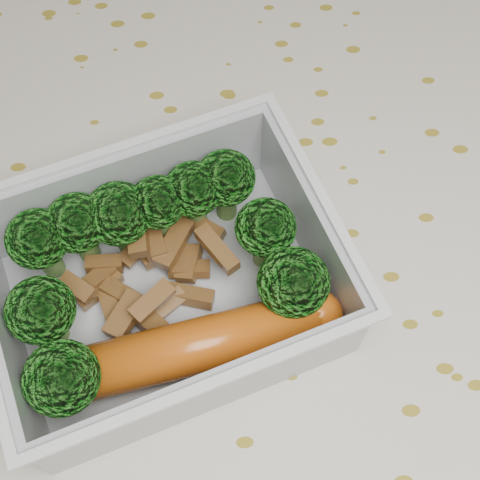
{
  "coord_description": "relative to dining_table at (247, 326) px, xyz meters",
  "views": [
    {
      "loc": [
        -0.01,
        -0.15,
        1.1
      ],
      "look_at": [
        -0.0,
        0.01,
        0.78
      ],
      "focal_mm": 50.0,
      "sensor_mm": 36.0,
      "label": 1
    }
  ],
  "objects": [
    {
      "name": "ground_plane",
      "position": [
        0.0,
        0.0,
        -0.67
      ],
      "size": [
        4.0,
        4.0,
        0.0
      ],
      "primitive_type": "plane",
      "color": "olive",
      "rests_on": "ground"
    },
    {
      "name": "dining_table",
      "position": [
        0.0,
        0.0,
        0.0
      ],
      "size": [
        1.4,
        0.9,
        0.75
      ],
      "color": "brown",
      "rests_on": "ground"
    },
    {
      "name": "tablecloth",
      "position": [
        0.0,
        0.0,
        0.05
      ],
      "size": [
        1.46,
        0.96,
        0.19
      ],
      "color": "beige",
      "rests_on": "dining_table"
    },
    {
      "name": "lunch_container",
      "position": [
        -0.04,
        -0.02,
        0.11
      ],
      "size": [
        0.21,
        0.19,
        0.06
      ],
      "color": "silver",
      "rests_on": "tablecloth"
    },
    {
      "name": "broccoli_florets",
      "position": [
        -0.05,
        -0.0,
        0.13
      ],
      "size": [
        0.16,
        0.14,
        0.05
      ],
      "color": "#608C3F",
      "rests_on": "lunch_container"
    },
    {
      "name": "meat_pile",
      "position": [
        -0.06,
        -0.0,
        0.1
      ],
      "size": [
        0.1,
        0.08,
        0.03
      ],
      "color": "brown",
      "rests_on": "lunch_container"
    },
    {
      "name": "sausage",
      "position": [
        -0.03,
        -0.05,
        0.11
      ],
      "size": [
        0.15,
        0.05,
        0.03
      ],
      "color": "#AE4C0E",
      "rests_on": "lunch_container"
    }
  ]
}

